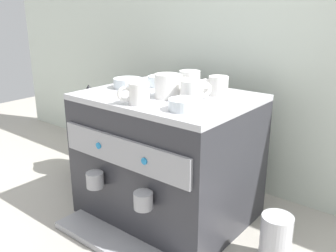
% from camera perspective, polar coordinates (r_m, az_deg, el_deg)
% --- Properties ---
extents(ground_plane, '(4.00, 4.00, 0.00)m').
position_cam_1_polar(ground_plane, '(1.40, 0.00, -13.05)').
color(ground_plane, '#9E998E').
extents(tiled_backsplash_wall, '(2.80, 0.03, 0.91)m').
position_cam_1_polar(tiled_backsplash_wall, '(1.52, 8.86, 7.79)').
color(tiled_backsplash_wall, silver).
rests_on(tiled_backsplash_wall, ground_plane).
extents(espresso_machine, '(0.55, 0.54, 0.44)m').
position_cam_1_polar(espresso_machine, '(1.29, -0.13, -4.80)').
color(espresso_machine, '#2D2D33').
rests_on(espresso_machine, ground_plane).
extents(ceramic_cup_0, '(0.09, 0.08, 0.06)m').
position_cam_1_polar(ceramic_cup_0, '(1.22, 7.57, 6.18)').
color(ceramic_cup_0, white).
rests_on(ceramic_cup_0, espresso_machine).
extents(ceramic_cup_1, '(0.08, 0.08, 0.06)m').
position_cam_1_polar(ceramic_cup_1, '(1.10, -4.67, 4.98)').
color(ceramic_cup_1, white).
rests_on(ceramic_cup_1, espresso_machine).
extents(ceramic_cup_2, '(0.11, 0.09, 0.08)m').
position_cam_1_polar(ceramic_cup_2, '(1.18, 0.10, 6.20)').
color(ceramic_cup_2, white).
rests_on(ceramic_cup_2, espresso_machine).
extents(ceramic_cup_3, '(0.07, 0.10, 0.06)m').
position_cam_1_polar(ceramic_cup_3, '(1.13, 3.85, 5.43)').
color(ceramic_cup_3, white).
rests_on(ceramic_cup_3, espresso_machine).
extents(ceramic_cup_4, '(0.07, 0.11, 0.06)m').
position_cam_1_polar(ceramic_cup_4, '(1.31, 3.18, 7.14)').
color(ceramic_cup_4, white).
rests_on(ceramic_cup_4, espresso_machine).
extents(ceramic_bowl_0, '(0.09, 0.09, 0.04)m').
position_cam_1_polar(ceramic_bowl_0, '(1.35, -1.16, 6.90)').
color(ceramic_bowl_0, silver).
rests_on(ceramic_bowl_0, espresso_machine).
extents(ceramic_bowl_1, '(0.09, 0.09, 0.03)m').
position_cam_1_polar(ceramic_bowl_1, '(1.04, 2.50, 3.27)').
color(ceramic_bowl_1, silver).
rests_on(ceramic_bowl_1, espresso_machine).
extents(ceramic_bowl_2, '(0.10, 0.10, 0.03)m').
position_cam_1_polar(ceramic_bowl_2, '(1.33, -6.20, 6.56)').
color(ceramic_bowl_2, silver).
rests_on(ceramic_bowl_2, espresso_machine).
extents(coffee_grinder, '(0.18, 0.18, 0.41)m').
position_cam_1_polar(coffee_grinder, '(1.65, -11.69, -0.80)').
color(coffee_grinder, black).
rests_on(coffee_grinder, ground_plane).
extents(milk_pitcher, '(0.09, 0.09, 0.15)m').
position_cam_1_polar(milk_pitcher, '(1.16, 16.22, -16.41)').
color(milk_pitcher, '#B7B7BC').
rests_on(milk_pitcher, ground_plane).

